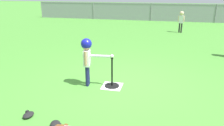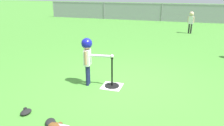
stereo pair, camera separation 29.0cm
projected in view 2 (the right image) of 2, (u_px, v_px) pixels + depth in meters
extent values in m
plane|color=#478C33|center=(121.00, 84.00, 5.05)|extent=(60.00, 60.00, 0.00)
cube|color=white|center=(112.00, 86.00, 4.95)|extent=(0.44, 0.44, 0.01)
cylinder|color=black|center=(112.00, 86.00, 4.95)|extent=(0.32, 0.32, 0.03)
cylinder|color=black|center=(112.00, 72.00, 4.84)|extent=(0.04, 0.04, 0.64)
cylinder|color=black|center=(112.00, 58.00, 4.74)|extent=(0.06, 0.06, 0.02)
sphere|color=white|center=(112.00, 56.00, 4.72)|extent=(0.07, 0.07, 0.07)
cylinder|color=#191E4C|center=(89.00, 74.00, 5.02)|extent=(0.07, 0.07, 0.46)
cylinder|color=#191E4C|center=(87.00, 76.00, 4.93)|extent=(0.07, 0.07, 0.46)
cube|color=white|center=(87.00, 58.00, 4.84)|extent=(0.14, 0.22, 0.36)
cylinder|color=tan|center=(89.00, 55.00, 4.95)|extent=(0.05, 0.05, 0.31)
cylinder|color=tan|center=(86.00, 58.00, 4.71)|extent=(0.05, 0.05, 0.31)
sphere|color=tan|center=(87.00, 45.00, 4.75)|extent=(0.21, 0.21, 0.21)
sphere|color=#141999|center=(87.00, 43.00, 4.74)|extent=(0.24, 0.24, 0.24)
cylinder|color=silver|center=(97.00, 56.00, 4.79)|extent=(0.60, 0.12, 0.06)
cylinder|color=#262626|center=(191.00, 29.00, 10.61)|extent=(0.07, 0.07, 0.46)
cylinder|color=#262626|center=(189.00, 29.00, 10.66)|extent=(0.07, 0.07, 0.46)
cube|color=white|center=(191.00, 20.00, 10.50)|extent=(0.23, 0.17, 0.36)
cylinder|color=beige|center=(194.00, 20.00, 10.43)|extent=(0.05, 0.05, 0.31)
cylinder|color=beige|center=(188.00, 19.00, 10.55)|extent=(0.05, 0.05, 0.31)
sphere|color=beige|center=(192.00, 14.00, 10.40)|extent=(0.21, 0.21, 0.21)
cylinder|color=silver|center=(59.00, 125.00, 3.49)|extent=(0.36, 0.06, 0.06)
ellipsoid|color=brown|center=(54.00, 125.00, 3.48)|extent=(0.25, 0.20, 0.07)
cube|color=brown|center=(61.00, 124.00, 3.51)|extent=(0.06, 0.05, 0.06)
ellipsoid|color=black|center=(26.00, 112.00, 3.86)|extent=(0.17, 0.23, 0.07)
cube|color=black|center=(25.00, 109.00, 3.94)|extent=(0.04, 0.05, 0.06)
ellipsoid|color=black|center=(50.00, 122.00, 3.57)|extent=(0.24, 0.27, 0.07)
cube|color=black|center=(55.00, 124.00, 3.52)|extent=(0.06, 0.06, 0.06)
cylinder|color=slate|center=(54.00, 9.00, 16.65)|extent=(0.06, 0.06, 1.15)
cylinder|color=slate|center=(104.00, 11.00, 15.56)|extent=(0.06, 0.06, 1.15)
cylinder|color=slate|center=(162.00, 12.00, 14.48)|extent=(0.06, 0.06, 1.15)
cube|color=gray|center=(162.00, 4.00, 14.31)|extent=(16.00, 0.03, 0.03)
cube|color=gray|center=(162.00, 12.00, 14.48)|extent=(16.00, 0.01, 1.15)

